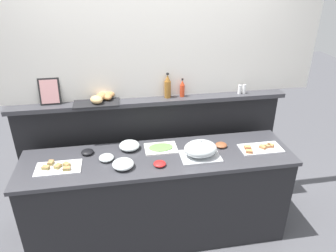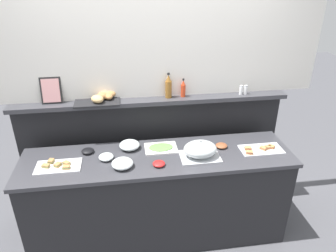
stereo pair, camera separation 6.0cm
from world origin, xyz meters
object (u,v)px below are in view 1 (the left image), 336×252
object	(u,v)px
sandwich_platter_rear	(58,167)
hot_sauce_bottle	(182,89)
condiment_bowl_red	(221,145)
bread_basket	(101,98)
sandwich_platter_side	(260,148)
vinegar_bottle_amber	(168,87)
serving_cloche	(200,149)
glass_bowl_medium	(129,146)
condiment_bowl_teal	(160,164)
salt_shaker	(240,89)
cold_cuts_platter	(161,148)
glass_bowl_large	(106,158)
condiment_bowl_dark	(87,152)
glass_bowl_small	(123,164)
framed_picture	(50,92)
pepper_shaker	(244,89)

from	to	relation	value
sandwich_platter_rear	hot_sauce_bottle	bearing A→B (deg)	22.56
condiment_bowl_red	bread_basket	world-z (taller)	bread_basket
sandwich_platter_rear	sandwich_platter_side	world-z (taller)	same
vinegar_bottle_amber	bread_basket	world-z (taller)	vinegar_bottle_amber
serving_cloche	glass_bowl_medium	xyz separation A→B (m)	(-0.59, 0.23, -0.04)
condiment_bowl_teal	salt_shaker	world-z (taller)	salt_shaker
serving_cloche	cold_cuts_platter	bearing A→B (deg)	148.75
glass_bowl_medium	sandwich_platter_side	bearing A→B (deg)	-9.72
glass_bowl_large	condiment_bowl_teal	bearing A→B (deg)	-19.99
cold_cuts_platter	condiment_bowl_red	bearing A→B (deg)	-6.05
vinegar_bottle_amber	glass_bowl_medium	bearing A→B (deg)	-146.92
vinegar_bottle_amber	bread_basket	distance (m)	0.61
serving_cloche	salt_shaker	distance (m)	0.76
cold_cuts_platter	condiment_bowl_dark	xyz separation A→B (m)	(-0.64, 0.02, 0.01)
serving_cloche	glass_bowl_medium	world-z (taller)	serving_cloche
glass_bowl_large	cold_cuts_platter	bearing A→B (deg)	12.99
glass_bowl_small	salt_shaker	distance (m)	1.32
sandwich_platter_side	glass_bowl_small	xyz separation A→B (m)	(-1.22, -0.09, 0.02)
condiment_bowl_dark	framed_picture	bearing A→B (deg)	134.28
cold_cuts_platter	condiment_bowl_teal	world-z (taller)	condiment_bowl_teal
glass_bowl_small	salt_shaker	bearing A→B (deg)	24.39
hot_sauce_bottle	condiment_bowl_teal	bearing A→B (deg)	-118.06
sandwich_platter_rear	serving_cloche	xyz separation A→B (m)	(1.18, -0.02, 0.06)
glass_bowl_small	hot_sauce_bottle	xyz separation A→B (m)	(0.60, 0.54, 0.42)
glass_bowl_medium	serving_cloche	bearing A→B (deg)	-21.45
cold_cuts_platter	serving_cloche	xyz separation A→B (m)	(0.31, -0.19, 0.06)
glass_bowl_large	salt_shaker	size ratio (longest dim) A/B	1.45
cold_cuts_platter	condiment_bowl_dark	size ratio (longest dim) A/B	2.66
glass_bowl_small	framed_picture	world-z (taller)	framed_picture
sandwich_platter_side	hot_sauce_bottle	bearing A→B (deg)	144.19
serving_cloche	pepper_shaker	distance (m)	0.79
condiment_bowl_dark	vinegar_bottle_amber	world-z (taller)	vinegar_bottle_amber
bread_basket	framed_picture	xyz separation A→B (m)	(-0.44, 0.02, 0.08)
sandwich_platter_rear	condiment_bowl_dark	bearing A→B (deg)	40.28
pepper_shaker	vinegar_bottle_amber	bearing A→B (deg)	178.52
pepper_shaker	bread_basket	bearing A→B (deg)	179.16
glass_bowl_large	hot_sauce_bottle	distance (m)	0.94
sandwich_platter_rear	pepper_shaker	world-z (taller)	pepper_shaker
condiment_bowl_teal	pepper_shaker	world-z (taller)	pepper_shaker
framed_picture	sandwich_platter_rear	bearing A→B (deg)	-82.44
vinegar_bottle_amber	pepper_shaker	world-z (taller)	vinegar_bottle_amber
condiment_bowl_teal	vinegar_bottle_amber	xyz separation A→B (m)	(0.16, 0.56, 0.46)
condiment_bowl_dark	hot_sauce_bottle	distance (m)	1.03
salt_shaker	pepper_shaker	size ratio (longest dim) A/B	1.00
glass_bowl_large	framed_picture	world-z (taller)	framed_picture
framed_picture	condiment_bowl_teal	bearing A→B (deg)	-33.48
condiment_bowl_dark	pepper_shaker	world-z (taller)	pepper_shaker
glass_bowl_large	condiment_bowl_dark	distance (m)	0.21
salt_shaker	glass_bowl_large	bearing A→B (deg)	-163.24
condiment_bowl_teal	vinegar_bottle_amber	bearing A→B (deg)	73.91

